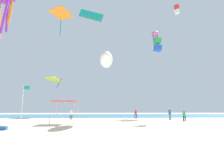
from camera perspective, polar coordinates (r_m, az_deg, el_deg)
ground at (r=19.10m, az=1.68°, el=-14.94°), size 110.00×110.00×0.10m
ocean_strip at (r=47.19m, az=-1.25°, el=-11.69°), size 110.00×23.85×0.03m
canopy_tent at (r=22.45m, az=-14.13°, el=-7.57°), size 2.61×2.91×2.57m
person_near_tent at (r=30.27m, az=17.26°, el=-10.48°), size 0.42×0.42×1.78m
person_leftmost at (r=28.06m, az=21.18°, el=-10.58°), size 0.38×0.41×1.61m
person_central at (r=32.52m, az=7.27°, el=-10.85°), size 0.45×0.40×1.67m
person_rightmost at (r=30.36m, az=-12.41°, el=-10.88°), size 0.42×0.38×1.60m
banner_flag at (r=19.30m, az=-25.54°, el=-6.97°), size 0.61×0.06×3.84m
cooler_box at (r=17.90m, az=-30.28°, el=-13.30°), size 0.57×0.37×0.35m
kite_box_red at (r=43.23m, az=19.21°, el=18.95°), size 1.26×1.14×2.03m
kite_parafoil_teal at (r=40.32m, az=-6.43°, el=18.15°), size 5.20×1.66×3.19m
kite_delta_yellow at (r=40.86m, az=-17.35°, el=-0.35°), size 4.74×4.76×2.92m
kite_diamond_orange at (r=32.19m, az=-15.31°, el=17.92°), size 3.89×3.88×4.13m
kite_inflatable_white at (r=23.83m, az=-1.77°, el=5.20°), size 1.90×5.48×2.10m
kite_octopus_pink at (r=48.63m, az=13.05°, el=12.50°), size 1.93×1.93×4.13m
kite_box_green at (r=42.72m, az=13.76°, el=9.62°), size 1.62×1.50×3.03m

